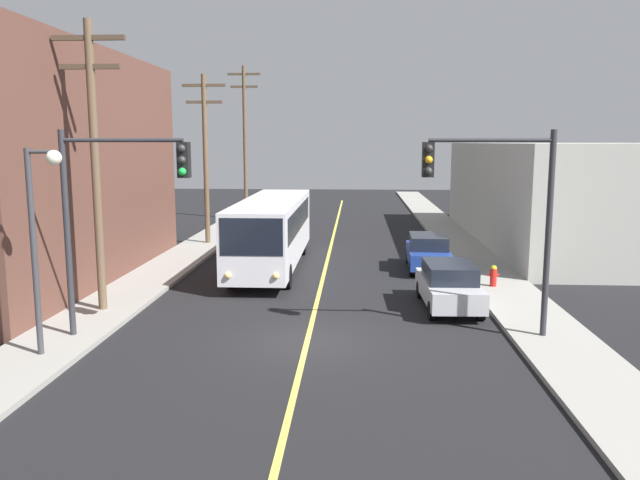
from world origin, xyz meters
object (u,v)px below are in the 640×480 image
at_px(city_bus, 272,229).
at_px(traffic_signal_left_corner, 117,195).
at_px(parked_car_silver, 449,285).
at_px(parked_car_blue, 428,252).
at_px(utility_pole_near, 95,154).
at_px(utility_pole_far, 245,136).
at_px(utility_pole_mid, 205,151).
at_px(fire_hydrant, 493,275).
at_px(street_lamp_left, 40,222).
at_px(traffic_signal_right_corner, 496,195).

bearing_deg(city_bus, traffic_signal_left_corner, -104.92).
distance_m(parked_car_silver, parked_car_blue, 6.77).
relative_size(parked_car_blue, utility_pole_near, 0.47).
xyz_separation_m(utility_pole_near, utility_pole_far, (0.35, 26.41, 0.83)).
bearing_deg(utility_pole_mid, parked_car_blue, -28.57).
bearing_deg(parked_car_blue, utility_pole_far, 122.29).
xyz_separation_m(utility_pole_far, fire_hydrant, (13.73, -22.18, -5.66)).
distance_m(city_bus, parked_car_silver, 9.93).
height_order(parked_car_blue, street_lamp_left, street_lamp_left).
distance_m(city_bus, fire_hydrant, 10.17).
bearing_deg(street_lamp_left, utility_pole_near, 94.96).
distance_m(utility_pole_mid, utility_pole_far, 11.99).
height_order(traffic_signal_left_corner, traffic_signal_right_corner, same).
xyz_separation_m(city_bus, street_lamp_left, (-4.36, -12.79, 1.92)).
bearing_deg(city_bus, street_lamp_left, -108.84).
bearing_deg(parked_car_blue, city_bus, 179.51).
bearing_deg(fire_hydrant, traffic_signal_right_corner, -102.62).
height_order(utility_pole_near, utility_pole_far, utility_pole_far).
bearing_deg(fire_hydrant, city_bus, 157.23).
xyz_separation_m(parked_car_blue, utility_pole_far, (-11.58, 18.33, 5.41)).
xyz_separation_m(traffic_signal_left_corner, street_lamp_left, (-1.42, -1.73, -0.56)).
bearing_deg(street_lamp_left, traffic_signal_right_corner, 11.35).
bearing_deg(utility_pole_far, traffic_signal_left_corner, -87.14).
distance_m(utility_pole_mid, traffic_signal_left_corner, 17.47).
relative_size(city_bus, utility_pole_far, 1.09).
bearing_deg(traffic_signal_left_corner, fire_hydrant, 30.26).
relative_size(city_bus, fire_hydrant, 14.49).
bearing_deg(utility_pole_far, parked_car_blue, -57.71).
bearing_deg(utility_pole_far, utility_pole_near, -90.76).
relative_size(utility_pole_near, traffic_signal_left_corner, 1.59).
distance_m(traffic_signal_right_corner, street_lamp_left, 12.49).
relative_size(utility_pole_mid, utility_pole_far, 0.84).
distance_m(utility_pole_near, fire_hydrant, 15.48).
height_order(parked_car_silver, fire_hydrant, parked_car_silver).
xyz_separation_m(parked_car_silver, utility_pole_mid, (-11.68, 13.14, 4.45)).
bearing_deg(utility_pole_far, fire_hydrant, -58.24).
xyz_separation_m(parked_car_blue, utility_pole_near, (-11.93, -8.08, 4.58)).
relative_size(utility_pole_near, street_lamp_left, 1.74).
bearing_deg(parked_car_silver, utility_pole_near, -173.74).
height_order(city_bus, fire_hydrant, city_bus).
bearing_deg(fire_hydrant, utility_pole_far, 121.76).
relative_size(utility_pole_far, fire_hydrant, 13.28).
bearing_deg(street_lamp_left, parked_car_silver, 27.38).
bearing_deg(fire_hydrant, street_lamp_left, -146.99).
bearing_deg(traffic_signal_left_corner, utility_pole_near, 121.89).
height_order(parked_car_blue, traffic_signal_right_corner, traffic_signal_right_corner).
height_order(parked_car_blue, fire_hydrant, parked_car_blue).
bearing_deg(utility_pole_mid, traffic_signal_left_corner, -84.78).
bearing_deg(utility_pole_near, parked_car_blue, 34.09).
xyz_separation_m(utility_pole_mid, utility_pole_far, (0.12, 11.96, 0.95)).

